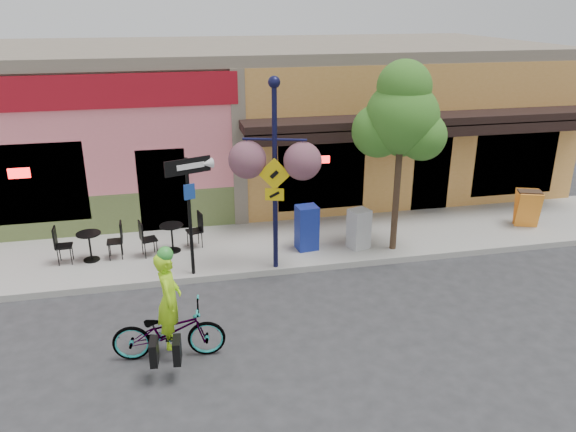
% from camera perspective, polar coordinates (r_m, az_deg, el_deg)
% --- Properties ---
extents(ground, '(90.00, 90.00, 0.00)m').
position_cam_1_polar(ground, '(12.31, 2.15, -6.79)').
color(ground, '#2D2D30').
rests_on(ground, ground).
extents(sidewalk, '(24.00, 3.00, 0.15)m').
position_cam_1_polar(sidewalk, '(14.03, 0.14, -2.79)').
color(sidewalk, '#9E9B93').
rests_on(sidewalk, ground).
extents(curb, '(24.00, 0.12, 0.15)m').
position_cam_1_polar(curb, '(12.75, 1.54, -5.36)').
color(curb, '#A8A59E').
rests_on(curb, ground).
extents(building, '(18.20, 8.20, 4.50)m').
position_cam_1_polar(building, '(18.57, -3.56, 10.16)').
color(building, '#EB747F').
rests_on(building, ground).
extents(bicycle, '(1.95, 0.83, 1.00)m').
position_cam_1_polar(bicycle, '(9.92, -12.02, -11.38)').
color(bicycle, maroon).
rests_on(bicycle, ground).
extents(cyclist_rider, '(0.46, 0.65, 1.70)m').
position_cam_1_polar(cyclist_rider, '(9.74, -11.88, -9.61)').
color(cyclist_rider, '#AFF81A').
rests_on(cyclist_rider, ground).
extents(lamp_post, '(1.44, 0.91, 4.21)m').
position_cam_1_polar(lamp_post, '(11.91, -1.33, 4.00)').
color(lamp_post, '#111236').
rests_on(lamp_post, sidewalk).
extents(one_way_sign, '(1.01, 0.56, 2.61)m').
position_cam_1_polar(one_way_sign, '(12.01, -9.94, -0.18)').
color(one_way_sign, black).
rests_on(one_way_sign, sidewalk).
extents(cafe_set_left, '(1.49, 0.77, 0.88)m').
position_cam_1_polar(cafe_set_left, '(13.56, -19.52, -2.57)').
color(cafe_set_left, black).
rests_on(cafe_set_left, sidewalk).
extents(cafe_set_right, '(1.60, 1.08, 0.88)m').
position_cam_1_polar(cafe_set_right, '(13.53, -11.71, -1.81)').
color(cafe_set_right, black).
rests_on(cafe_set_right, sidewalk).
extents(newspaper_box_blue, '(0.53, 0.48, 1.08)m').
position_cam_1_polar(newspaper_box_blue, '(13.36, 1.92, -1.19)').
color(newspaper_box_blue, navy).
rests_on(newspaper_box_blue, sidewalk).
extents(newspaper_box_grey, '(0.56, 0.53, 0.97)m').
position_cam_1_polar(newspaper_box_grey, '(13.54, 7.21, -1.29)').
color(newspaper_box_grey, '#B6B6B6').
rests_on(newspaper_box_grey, sidewalk).
extents(street_tree, '(2.07, 2.07, 4.49)m').
position_cam_1_polar(street_tree, '(13.07, 11.22, 5.80)').
color(street_tree, '#3D7A26').
rests_on(street_tree, sidewalk).
extents(sandwich_board, '(0.70, 0.61, 0.98)m').
position_cam_1_polar(sandwich_board, '(15.88, 23.28, 0.51)').
color(sandwich_board, orange).
rests_on(sandwich_board, sidewalk).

